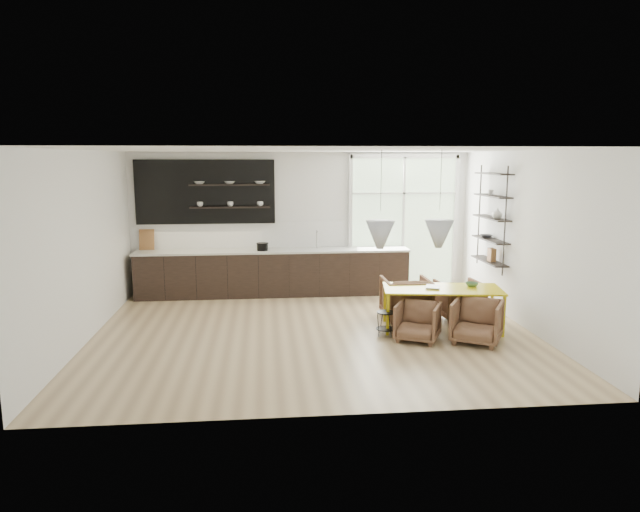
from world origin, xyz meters
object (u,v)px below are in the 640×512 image
at_px(armchair_back_right, 459,299).
at_px(wire_stool, 386,320).
at_px(armchair_front_right, 477,322).
at_px(armchair_back_left, 406,298).
at_px(armchair_front_left, 418,322).
at_px(dining_table, 442,291).

relative_size(armchair_back_right, wire_stool, 1.93).
bearing_deg(armchair_front_right, armchair_back_left, 148.58).
bearing_deg(armchair_back_right, armchair_back_left, -9.66).
bearing_deg(armchair_back_right, armchair_front_right, 77.11).
bearing_deg(armchair_back_left, armchair_front_left, 84.68).
relative_size(dining_table, armchair_front_left, 3.06).
height_order(dining_table, armchair_back_right, dining_table).
distance_m(armchair_front_left, armchair_front_right, 0.89).
bearing_deg(armchair_front_left, wire_stool, 172.37).
distance_m(armchair_front_right, wire_stool, 1.39).
height_order(armchair_back_right, armchair_front_right, armchair_back_right).
xyz_separation_m(armchair_back_right, wire_stool, (-1.48, -0.84, -0.09)).
distance_m(dining_table, armchair_back_right, 0.83).
bearing_deg(armchair_front_right, armchair_back_right, 112.45).
height_order(dining_table, armchair_front_left, dining_table).
distance_m(armchair_front_left, wire_stool, 0.53).
bearing_deg(wire_stool, armchair_back_left, 58.98).
height_order(armchair_front_right, wire_stool, armchair_front_right).
bearing_deg(dining_table, armchair_back_left, 131.86).
height_order(armchair_back_right, armchair_front_left, armchair_back_right).
xyz_separation_m(armchair_back_left, armchair_front_right, (0.75, -1.40, -0.04)).
bearing_deg(armchair_back_left, armchair_back_right, 175.35).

